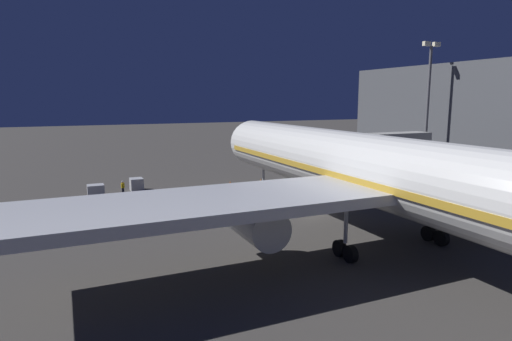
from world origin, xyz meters
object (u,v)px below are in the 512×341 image
at_px(traffic_cone_nose_port, 261,180).
at_px(traffic_cone_nose_starboard, 230,183).
at_px(jet_bridge, 356,145).
at_px(ground_crew_near_nose_gear, 123,187).
at_px(apron_floodlight_mast, 428,100).
at_px(baggage_container_far_row, 137,184).
at_px(baggage_container_mid_row, 96,191).
at_px(airliner_at_gate, 394,177).

xyz_separation_m(traffic_cone_nose_port, traffic_cone_nose_starboard, (4.40, 0.00, 0.00)).
height_order(jet_bridge, ground_crew_near_nose_gear, jet_bridge).
xyz_separation_m(apron_floodlight_mast, ground_crew_near_nose_gear, (41.17, -5.04, -9.92)).
xyz_separation_m(jet_bridge, baggage_container_far_row, (23.81, -11.76, -4.90)).
bearing_deg(ground_crew_near_nose_gear, traffic_cone_nose_port, -178.73).
height_order(baggage_container_mid_row, baggage_container_far_row, baggage_container_far_row).
bearing_deg(jet_bridge, apron_floodlight_mast, -163.53).
xyz_separation_m(apron_floodlight_mast, traffic_cone_nose_port, (23.30, -5.44, -10.58)).
bearing_deg(apron_floodlight_mast, baggage_container_mid_row, -6.59).
relative_size(baggage_container_mid_row, traffic_cone_nose_starboard, 3.28).
xyz_separation_m(airliner_at_gate, traffic_cone_nose_port, (-2.20, -27.71, -5.25)).
bearing_deg(apron_floodlight_mast, ground_crew_near_nose_gear, -6.99).
bearing_deg(baggage_container_far_row, traffic_cone_nose_starboard, 171.45).
height_order(airliner_at_gate, traffic_cone_nose_starboard, airliner_at_gate).
bearing_deg(ground_crew_near_nose_gear, airliner_at_gate, 119.84).
bearing_deg(airliner_at_gate, baggage_container_far_row, -64.91).
bearing_deg(traffic_cone_nose_port, airliner_at_gate, 85.46).
xyz_separation_m(airliner_at_gate, ground_crew_near_nose_gear, (15.67, -27.31, -4.59)).
xyz_separation_m(jet_bridge, traffic_cone_nose_starboard, (12.22, -10.01, -5.37)).
relative_size(airliner_at_gate, apron_floodlight_mast, 3.07).
height_order(jet_bridge, baggage_container_mid_row, jet_bridge).
height_order(jet_bridge, traffic_cone_nose_starboard, jet_bridge).
height_order(airliner_at_gate, jet_bridge, airliner_at_gate).
relative_size(airliner_at_gate, baggage_container_mid_row, 32.00).
height_order(apron_floodlight_mast, traffic_cone_nose_port, apron_floodlight_mast).
relative_size(baggage_container_far_row, ground_crew_near_nose_gear, 0.99).
distance_m(jet_bridge, traffic_cone_nose_starboard, 16.69).
xyz_separation_m(ground_crew_near_nose_gear, traffic_cone_nose_starboard, (-13.47, -0.40, -0.66)).
height_order(airliner_at_gate, ground_crew_near_nose_gear, airliner_at_gate).
xyz_separation_m(baggage_container_mid_row, ground_crew_near_nose_gear, (-2.97, 0.06, 0.21)).
height_order(baggage_container_far_row, ground_crew_near_nose_gear, ground_crew_near_nose_gear).
height_order(ground_crew_near_nose_gear, traffic_cone_nose_port, ground_crew_near_nose_gear).
bearing_deg(airliner_at_gate, apron_floodlight_mast, -138.87).
height_order(traffic_cone_nose_port, traffic_cone_nose_starboard, same).
bearing_deg(apron_floodlight_mast, traffic_cone_nose_port, -13.14).
xyz_separation_m(airliner_at_gate, traffic_cone_nose_starboard, (2.20, -27.71, -5.25)).
bearing_deg(ground_crew_near_nose_gear, apron_floodlight_mast, 173.01).
relative_size(airliner_at_gate, baggage_container_far_row, 34.16).
distance_m(ground_crew_near_nose_gear, traffic_cone_nose_starboard, 13.49).
bearing_deg(ground_crew_near_nose_gear, traffic_cone_nose_starboard, -178.32).
distance_m(airliner_at_gate, traffic_cone_nose_starboard, 28.29).
bearing_deg(baggage_container_mid_row, apron_floodlight_mast, 173.41).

